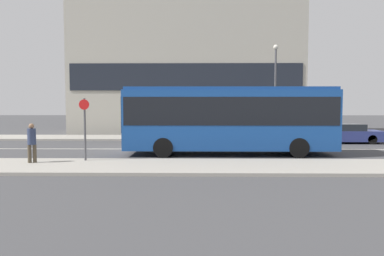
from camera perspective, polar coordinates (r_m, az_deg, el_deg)
ground_plane at (r=21.65m, az=-9.24°, el=-3.18°), size 120.00×120.00×0.00m
sidewalk_near at (r=15.59m, az=-13.31°, el=-5.70°), size 44.00×3.50×0.13m
sidewalk_far at (r=27.78m, az=-6.97°, el=-1.48°), size 44.00×3.50×0.13m
lane_centerline at (r=21.65m, az=-9.24°, el=-3.17°), size 41.80×0.16×0.01m
apartment_block_left_tower at (r=33.24m, az=-0.86°, el=14.24°), size 19.80×4.14×17.28m
city_bus at (r=19.06m, az=5.63°, el=1.81°), size 10.51×2.61×3.41m
parked_car_0 at (r=26.47m, az=22.19°, el=-0.82°), size 4.61×1.74×1.26m
pedestrian_near_stop at (r=16.96m, az=-23.23°, el=-1.77°), size 0.34×0.34×1.64m
bus_stop_sign at (r=16.80m, az=-16.03°, el=0.55°), size 0.44×0.12×2.69m
street_lamp at (r=27.15m, az=12.59°, el=6.99°), size 0.36×0.36×6.57m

